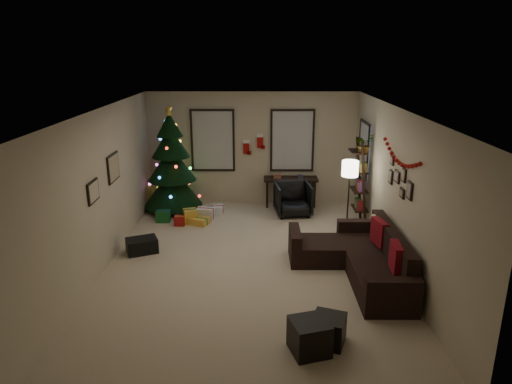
% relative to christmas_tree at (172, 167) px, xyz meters
% --- Properties ---
extents(floor, '(7.00, 7.00, 0.00)m').
position_rel_christmas_tree_xyz_m(floor, '(1.85, -2.87, -1.04)').
color(floor, beige).
rests_on(floor, ground).
extents(ceiling, '(7.00, 7.00, 0.00)m').
position_rel_christmas_tree_xyz_m(ceiling, '(1.85, -2.87, 1.66)').
color(ceiling, white).
rests_on(ceiling, floor).
extents(wall_back, '(5.00, 0.00, 5.00)m').
position_rel_christmas_tree_xyz_m(wall_back, '(1.85, 0.63, 0.31)').
color(wall_back, beige).
rests_on(wall_back, floor).
extents(wall_front, '(5.00, 0.00, 5.00)m').
position_rel_christmas_tree_xyz_m(wall_front, '(1.85, -6.37, 0.31)').
color(wall_front, beige).
rests_on(wall_front, floor).
extents(wall_left, '(0.00, 7.00, 7.00)m').
position_rel_christmas_tree_xyz_m(wall_left, '(-0.65, -2.87, 0.31)').
color(wall_left, beige).
rests_on(wall_left, floor).
extents(wall_right, '(0.00, 7.00, 7.00)m').
position_rel_christmas_tree_xyz_m(wall_right, '(4.35, -2.87, 0.31)').
color(wall_right, beige).
rests_on(wall_right, floor).
extents(window_back_left, '(1.05, 0.06, 1.50)m').
position_rel_christmas_tree_xyz_m(window_back_left, '(0.90, 0.60, 0.51)').
color(window_back_left, '#728CB2').
rests_on(window_back_left, wall_back).
extents(window_back_right, '(1.05, 0.06, 1.50)m').
position_rel_christmas_tree_xyz_m(window_back_right, '(2.80, 0.60, 0.51)').
color(window_back_right, '#728CB2').
rests_on(window_back_right, wall_back).
extents(window_right_wall, '(0.06, 0.90, 1.30)m').
position_rel_christmas_tree_xyz_m(window_right_wall, '(4.32, -0.32, 0.46)').
color(window_right_wall, '#728CB2').
rests_on(window_right_wall, wall_right).
extents(christmas_tree, '(1.35, 1.35, 2.50)m').
position_rel_christmas_tree_xyz_m(christmas_tree, '(0.00, 0.00, 0.00)').
color(christmas_tree, black).
rests_on(christmas_tree, floor).
extents(presents, '(1.50, 1.01, 0.30)m').
position_rel_christmas_tree_xyz_m(presents, '(0.50, -0.63, -0.92)').
color(presents, navy).
rests_on(presents, floor).
extents(sofa, '(1.72, 2.51, 0.83)m').
position_rel_christmas_tree_xyz_m(sofa, '(3.72, -3.21, -0.77)').
color(sofa, black).
rests_on(sofa, floor).
extents(pillow_red_a, '(0.15, 0.44, 0.44)m').
position_rel_christmas_tree_xyz_m(pillow_red_a, '(4.06, -3.95, -0.40)').
color(pillow_red_a, maroon).
rests_on(pillow_red_a, sofa).
extents(pillow_red_b, '(0.20, 0.46, 0.44)m').
position_rel_christmas_tree_xyz_m(pillow_red_b, '(4.06, -2.95, -0.40)').
color(pillow_red_b, maroon).
rests_on(pillow_red_b, sofa).
extents(pillow_cream, '(0.13, 0.39, 0.38)m').
position_rel_christmas_tree_xyz_m(pillow_cream, '(4.06, -2.72, -0.41)').
color(pillow_cream, beige).
rests_on(pillow_cream, sofa).
extents(ottoman_near, '(0.56, 0.56, 0.43)m').
position_rel_christmas_tree_xyz_m(ottoman_near, '(2.64, -5.33, -0.82)').
color(ottoman_near, black).
rests_on(ottoman_near, floor).
extents(ottoman_far, '(0.51, 0.51, 0.38)m').
position_rel_christmas_tree_xyz_m(ottoman_far, '(2.90, -5.15, -0.85)').
color(ottoman_far, black).
rests_on(ottoman_far, floor).
extents(desk, '(1.28, 0.46, 0.69)m').
position_rel_christmas_tree_xyz_m(desk, '(2.77, 0.35, -0.42)').
color(desk, black).
rests_on(desk, floor).
extents(desk_chair, '(0.80, 0.76, 0.74)m').
position_rel_christmas_tree_xyz_m(desk_chair, '(2.79, -0.30, -0.66)').
color(desk_chair, black).
rests_on(desk_chair, floor).
extents(bookshelf, '(0.30, 0.55, 1.87)m').
position_rel_christmas_tree_xyz_m(bookshelf, '(4.15, -0.91, -0.13)').
color(bookshelf, black).
rests_on(bookshelf, floor).
extents(potted_plant, '(0.67, 0.65, 0.57)m').
position_rel_christmas_tree_xyz_m(potted_plant, '(4.15, -1.00, 0.81)').
color(potted_plant, '#4C4C4C').
rests_on(potted_plant, bookshelf).
extents(floor_lamp, '(0.33, 0.33, 1.54)m').
position_rel_christmas_tree_xyz_m(floor_lamp, '(3.80, -1.47, 0.25)').
color(floor_lamp, black).
rests_on(floor_lamp, floor).
extents(art_map, '(0.04, 0.60, 0.50)m').
position_rel_christmas_tree_xyz_m(art_map, '(-0.63, -2.21, 0.55)').
color(art_map, black).
rests_on(art_map, wall_left).
extents(art_abstract, '(0.04, 0.45, 0.35)m').
position_rel_christmas_tree_xyz_m(art_abstract, '(-0.63, -3.31, 0.44)').
color(art_abstract, black).
rests_on(art_abstract, wall_left).
extents(gallery, '(0.03, 1.25, 0.54)m').
position_rel_christmas_tree_xyz_m(gallery, '(4.33, -2.94, 0.54)').
color(gallery, black).
rests_on(gallery, wall_right).
extents(garland, '(0.08, 1.90, 0.30)m').
position_rel_christmas_tree_xyz_m(garland, '(4.30, -2.92, 0.93)').
color(garland, '#A5140C').
rests_on(garland, wall_right).
extents(stocking_left, '(0.20, 0.05, 0.36)m').
position_rel_christmas_tree_xyz_m(stocking_left, '(1.71, 0.58, 0.37)').
color(stocking_left, '#990F0C').
rests_on(stocking_left, wall_back).
extents(stocking_right, '(0.20, 0.05, 0.36)m').
position_rel_christmas_tree_xyz_m(stocking_right, '(2.04, 0.56, 0.51)').
color(stocking_right, '#990F0C').
rests_on(stocking_right, wall_back).
extents(storage_bin, '(0.65, 0.56, 0.28)m').
position_rel_christmas_tree_xyz_m(storage_bin, '(-0.17, -2.39, -0.90)').
color(storage_bin, black).
rests_on(storage_bin, floor).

